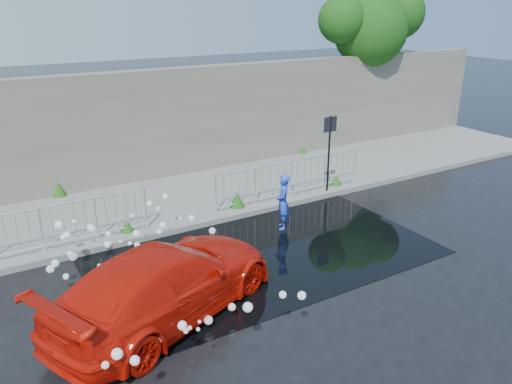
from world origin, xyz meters
TOP-DOWN VIEW (x-y plane):
  - ground at (0.00, 0.00)m, footprint 90.00×90.00m
  - pavement at (0.00, 5.00)m, footprint 30.00×4.00m
  - curb at (0.00, 3.00)m, footprint 30.00×0.25m
  - retaining_wall at (0.00, 7.20)m, footprint 30.00×0.60m
  - puddle at (0.50, 1.00)m, footprint 8.00×5.00m
  - sign_post at (4.20, 3.10)m, footprint 0.45×0.06m
  - tree at (9.63, 7.41)m, footprint 4.96×2.96m
  - railing_left at (-4.00, 3.35)m, footprint 5.05×0.05m
  - railing_right at (3.00, 3.35)m, footprint 5.05×0.05m
  - weeds at (-0.36, 4.53)m, footprint 12.17×3.93m
  - water_spray at (-2.63, 0.53)m, footprint 3.70×5.51m
  - red_car at (-2.38, -0.35)m, footprint 5.22×3.73m
  - person at (1.69, 1.80)m, footprint 0.58×0.65m

SIDE VIEW (x-z plane):
  - ground at x=0.00m, z-range 0.00..0.00m
  - puddle at x=0.50m, z-range 0.00..0.01m
  - pavement at x=0.00m, z-range 0.00..0.15m
  - curb at x=0.00m, z-range 0.00..0.16m
  - weeds at x=-0.36m, z-range 0.12..0.56m
  - red_car at x=-2.38m, z-range 0.00..1.41m
  - water_spray at x=-2.63m, z-range 0.18..1.26m
  - railing_left at x=-4.00m, z-range 0.19..1.29m
  - railing_right at x=3.00m, z-range 0.19..1.29m
  - person at x=1.69m, z-range 0.00..1.49m
  - sign_post at x=4.20m, z-range 0.47..2.97m
  - retaining_wall at x=0.00m, z-range 0.15..3.65m
  - tree at x=9.63m, z-range 1.63..7.89m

